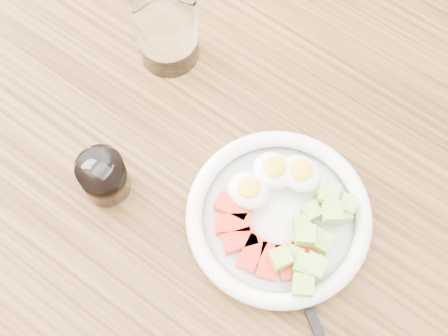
{
  "coord_description": "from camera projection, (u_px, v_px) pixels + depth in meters",
  "views": [
    {
      "loc": [
        0.16,
        -0.23,
        1.54
      ],
      "look_at": [
        -0.01,
        0.01,
        0.8
      ],
      "focal_mm": 50.0,
      "sensor_mm": 36.0,
      "label": 1
    }
  ],
  "objects": [
    {
      "name": "dining_table",
      "position": [
        226.0,
        210.0,
        0.91
      ],
      "size": [
        1.5,
        0.9,
        0.77
      ],
      "color": "brown",
      "rests_on": "ground"
    },
    {
      "name": "water_glass",
      "position": [
        165.0,
        21.0,
        0.82
      ],
      "size": [
        0.09,
        0.09,
        0.15
      ],
      "primitive_type": "cylinder",
      "color": "white",
      "rests_on": "dining_table"
    },
    {
      "name": "ground",
      "position": [
        225.0,
        293.0,
        1.53
      ],
      "size": [
        4.0,
        4.0,
        0.0
      ],
      "primitive_type": "plane",
      "color": "brown",
      "rests_on": "ground"
    },
    {
      "name": "coffee_glass",
      "position": [
        104.0,
        177.0,
        0.78
      ],
      "size": [
        0.06,
        0.06,
        0.07
      ],
      "color": "white",
      "rests_on": "dining_table"
    },
    {
      "name": "bowl",
      "position": [
        280.0,
        216.0,
        0.78
      ],
      "size": [
        0.23,
        0.23,
        0.06
      ],
      "color": "white",
      "rests_on": "dining_table"
    }
  ]
}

